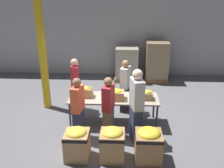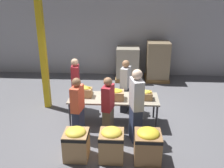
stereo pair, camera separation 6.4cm
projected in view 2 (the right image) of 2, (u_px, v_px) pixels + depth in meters
The scene contains 17 objects.
ground_plane at pixel (114, 123), 6.72m from camera, with size 30.00×30.00×0.00m, color slate.
wall_back at pixel (119, 26), 9.88m from camera, with size 16.00×0.08×4.00m.
sorting_table at pixel (114, 99), 6.48m from camera, with size 2.31×0.82×0.74m.
banana_box_0 at pixel (83, 91), 6.47m from camera, with size 0.46×0.26×0.31m.
banana_box_1 at pixel (115, 94), 6.33m from camera, with size 0.47×0.33×0.28m.
banana_box_2 at pixel (144, 95), 6.34m from camera, with size 0.40×0.28×0.25m.
volunteer_0 at pixel (76, 85), 7.21m from camera, with size 0.26×0.44×1.56m.
volunteer_1 at pixel (78, 109), 5.81m from camera, with size 0.27×0.44×1.52m.
volunteer_2 at pixel (108, 108), 5.88m from camera, with size 0.29×0.44×1.51m.
volunteer_3 at pixel (136, 106), 5.70m from camera, with size 0.33×0.51×1.75m.
volunteer_4 at pixel (125, 86), 7.12m from camera, with size 0.32×0.46×1.54m.
donation_bin_0 at pixel (76, 142), 5.22m from camera, with size 0.51×0.51×0.70m.
donation_bin_1 at pixel (112, 143), 5.17m from camera, with size 0.51×0.51×0.72m.
donation_bin_2 at pixel (148, 144), 5.13m from camera, with size 0.55×0.55×0.73m.
support_pillar at pixel (42, 42), 6.95m from camera, with size 0.17×0.17×4.00m.
pallet_stack_0 at pixel (128, 64), 9.74m from camera, with size 0.93×0.93×1.29m.
pallet_stack_1 at pixel (158, 62), 9.64m from camera, with size 0.91×0.91×1.51m.
Camera 2 is at (0.31, -5.90, 3.37)m, focal length 40.00 mm.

